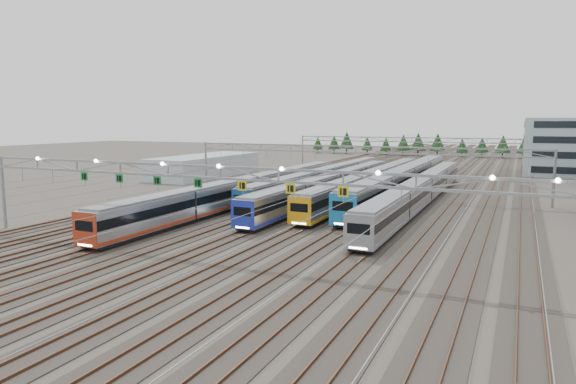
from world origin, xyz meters
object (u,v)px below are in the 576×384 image
at_px(train_f, 422,190).
at_px(train_a, 249,189).
at_px(train_e, 405,180).
at_px(gantry_near, 219,175).
at_px(gantry_far, 412,144).
at_px(train_c, 332,185).
at_px(train_b, 326,178).
at_px(west_shed, 206,166).
at_px(gantry_mid, 356,155).
at_px(train_d, 373,182).

bearing_deg(train_f, train_a, -157.18).
relative_size(train_e, train_f, 1.04).
distance_m(train_a, train_f, 24.41).
xyz_separation_m(train_f, gantry_near, (-11.30, -35.17, 5.01)).
distance_m(train_a, gantry_far, 60.62).
xyz_separation_m(train_c, gantry_near, (2.20, -35.65, 5.05)).
relative_size(train_b, west_shed, 1.96).
bearing_deg(gantry_mid, train_d, 43.47).
bearing_deg(train_a, train_c, 47.87).
xyz_separation_m(train_c, train_f, (13.50, -0.48, 0.03)).
bearing_deg(gantry_near, train_f, 72.19).
relative_size(train_a, train_d, 1.01).
distance_m(train_d, gantry_mid, 5.31).
bearing_deg(train_a, train_b, 76.80).
xyz_separation_m(train_e, train_f, (4.50, -10.34, -0.22)).
height_order(train_b, gantry_near, gantry_near).
xyz_separation_m(train_c, west_shed, (-35.64, 19.24, 0.17)).
distance_m(train_e, gantry_mid, 9.56).
bearing_deg(gantry_near, gantry_far, 89.97).
distance_m(gantry_far, west_shed, 48.65).
height_order(train_a, train_f, train_a).
height_order(gantry_near, gantry_mid, gantry_near).
bearing_deg(train_e, train_f, -66.48).
bearing_deg(train_d, gantry_near, -93.11).
height_order(gantry_near, west_shed, gantry_near).
height_order(train_c, gantry_far, gantry_far).
xyz_separation_m(train_b, gantry_far, (6.75, 40.23, 4.37)).
bearing_deg(gantry_mid, train_f, -23.76).
relative_size(train_d, train_e, 0.94).
relative_size(train_a, gantry_mid, 1.08).
height_order(train_d, train_e, train_e).
height_order(train_f, gantry_mid, gantry_mid).
bearing_deg(gantry_mid, gantry_far, 90.00).
height_order(train_a, west_shed, west_shed).
xyz_separation_m(train_a, gantry_near, (11.20, -25.70, 4.99)).
distance_m(train_b, train_c, 10.27).
xyz_separation_m(train_a, train_f, (22.50, 9.47, -0.02)).
bearing_deg(gantry_far, gantry_near, -90.03).
height_order(train_c, train_d, train_d).
height_order(train_d, train_f, same).
height_order(train_b, train_e, train_e).
bearing_deg(train_c, gantry_mid, 63.27).
bearing_deg(train_d, gantry_far, 93.00).
bearing_deg(gantry_far, train_e, -80.33).
bearing_deg(train_a, gantry_near, -66.45).
bearing_deg(train_f, train_b, 151.63).
xyz_separation_m(train_e, west_shed, (-44.64, 9.39, -0.09)).
bearing_deg(gantry_far, gantry_mid, -90.00).
bearing_deg(train_d, west_shed, 162.52).
distance_m(train_b, train_f, 20.46).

